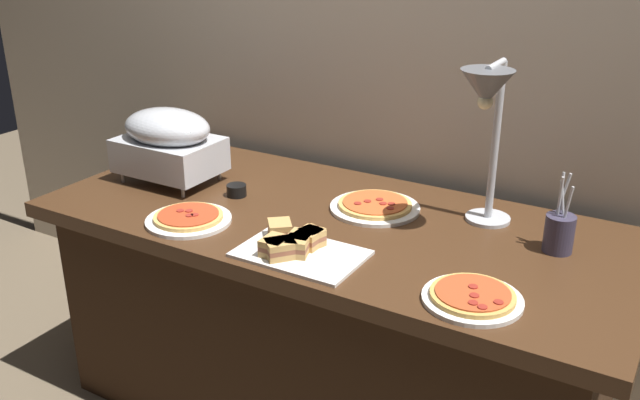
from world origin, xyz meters
TOP-DOWN VIEW (x-y plane):
  - back_wall at (0.00, 0.50)m, footprint 4.40×0.04m
  - buffet_table at (0.00, 0.00)m, footprint 1.90×0.84m
  - chafing_dish at (-0.66, -0.01)m, footprint 0.35×0.25m
  - heat_lamp at (0.43, 0.12)m, footprint 0.15×0.29m
  - pizza_plate_front at (-0.37, -0.26)m, footprint 0.27×0.27m
  - pizza_plate_center at (0.56, -0.27)m, footprint 0.25×0.25m
  - pizza_plate_raised_stand at (0.09, 0.12)m, footprint 0.29×0.29m
  - sandwich_platter at (0.03, -0.27)m, footprint 0.35×0.23m
  - sauce_cup_near at (-0.37, -0.01)m, footprint 0.07×0.07m
  - utensil_holder at (0.67, 0.12)m, footprint 0.08×0.08m

SIDE VIEW (x-z plane):
  - buffet_table at x=0.00m, z-range 0.01..0.77m
  - pizza_plate_front at x=-0.37m, z-range 0.76..0.79m
  - pizza_plate_raised_stand at x=0.09m, z-range 0.76..0.79m
  - pizza_plate_center at x=0.56m, z-range 0.76..0.79m
  - sauce_cup_near at x=-0.37m, z-range 0.76..0.80m
  - sandwich_platter at x=0.03m, z-range 0.76..0.82m
  - utensil_holder at x=0.67m, z-range 0.71..0.94m
  - chafing_dish at x=-0.66m, z-range 0.78..1.04m
  - heat_lamp at x=0.43m, z-range 0.90..1.41m
  - back_wall at x=0.00m, z-range 0.00..2.40m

